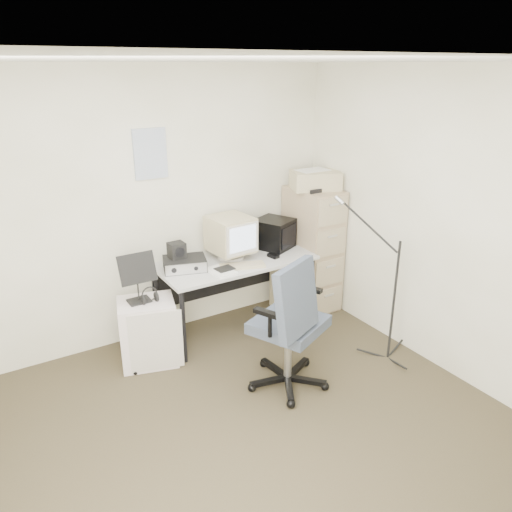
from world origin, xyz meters
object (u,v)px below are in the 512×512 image
office_chair (289,322)px  side_cart (148,332)px  filing_cabinet (312,249)px  desk (236,294)px

office_chair → side_cart: 1.29m
filing_cabinet → desk: (-0.95, -0.03, -0.29)m
side_cart → filing_cabinet: bearing=20.7°
filing_cabinet → desk: filing_cabinet is taller
filing_cabinet → office_chair: bearing=-134.6°
filing_cabinet → desk: bearing=-178.2°
filing_cabinet → desk: size_ratio=0.87×
desk → office_chair: 1.08m
desk → side_cart: bearing=-172.6°
desk → side_cart: 0.97m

